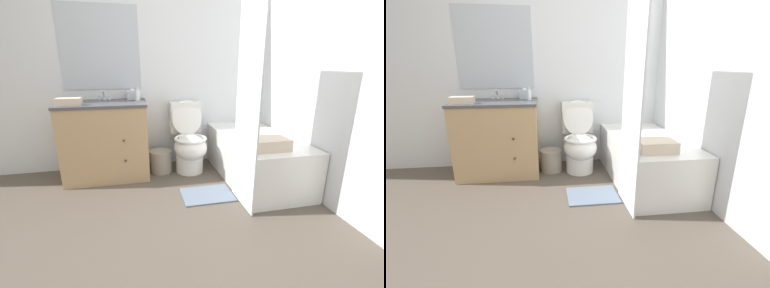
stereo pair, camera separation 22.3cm
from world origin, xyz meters
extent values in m
plane|color=brown|center=(0.00, 0.00, 0.00)|extent=(14.00, 14.00, 0.00)
cube|color=silver|center=(0.00, 1.70, 1.25)|extent=(8.00, 0.05, 2.50)
cube|color=#B2BCC6|center=(-0.79, 1.67, 1.47)|extent=(0.88, 0.01, 0.93)
cube|color=silver|center=(1.29, 0.84, 1.25)|extent=(0.05, 2.68, 2.50)
cube|color=tan|center=(-0.79, 1.39, 0.43)|extent=(0.93, 0.58, 0.85)
cube|color=#4C4C51|center=(-0.79, 1.39, 0.87)|extent=(0.95, 0.60, 0.03)
cylinder|color=white|center=(-0.79, 1.39, 0.83)|extent=(0.32, 0.32, 0.10)
sphere|color=#382D23|center=(-0.58, 1.09, 0.51)|extent=(0.02, 0.02, 0.02)
sphere|color=#382D23|center=(-0.58, 1.09, 0.28)|extent=(0.02, 0.02, 0.02)
cylinder|color=silver|center=(-0.79, 1.59, 0.90)|extent=(0.04, 0.04, 0.04)
cylinder|color=silver|center=(-0.79, 1.55, 0.96)|extent=(0.02, 0.11, 0.09)
cylinder|color=silver|center=(-0.84, 1.59, 0.90)|extent=(0.03, 0.03, 0.04)
cylinder|color=silver|center=(-0.73, 1.59, 0.90)|extent=(0.03, 0.03, 0.04)
cylinder|color=white|center=(0.18, 1.31, 0.12)|extent=(0.34, 0.34, 0.24)
ellipsoid|color=white|center=(0.18, 1.25, 0.33)|extent=(0.40, 0.46, 0.30)
torus|color=white|center=(0.18, 1.25, 0.44)|extent=(0.39, 0.39, 0.04)
cube|color=white|center=(0.18, 1.57, 0.64)|extent=(0.39, 0.18, 0.40)
ellipsoid|color=white|center=(0.18, 1.45, 0.65)|extent=(0.38, 0.14, 0.43)
cube|color=white|center=(0.88, 0.96, 0.26)|extent=(0.73, 1.44, 0.51)
cube|color=#A8ADAE|center=(0.88, 0.96, 0.51)|extent=(0.61, 1.32, 0.01)
cube|color=white|center=(0.51, 0.43, 0.96)|extent=(0.01, 0.47, 1.90)
cylinder|color=gray|center=(-0.17, 1.37, 0.14)|extent=(0.27, 0.27, 0.27)
cube|color=silver|center=(-0.46, 1.58, 0.93)|extent=(0.12, 0.12, 0.10)
ellipsoid|color=white|center=(-0.46, 1.58, 0.99)|extent=(0.06, 0.04, 0.03)
cylinder|color=white|center=(-0.41, 1.45, 0.94)|extent=(0.05, 0.05, 0.12)
cylinder|color=silver|center=(-0.41, 1.45, 1.02)|extent=(0.03, 0.03, 0.03)
cube|color=beige|center=(-1.10, 1.23, 0.92)|extent=(0.24, 0.13, 0.08)
cube|color=beige|center=(0.78, 0.49, 0.57)|extent=(0.35, 0.26, 0.11)
cube|color=slate|center=(0.22, 0.65, 0.01)|extent=(0.51, 0.37, 0.02)
camera|label=1|loc=(-0.44, -1.62, 1.29)|focal=24.00mm
camera|label=2|loc=(-0.22, -1.66, 1.29)|focal=24.00mm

